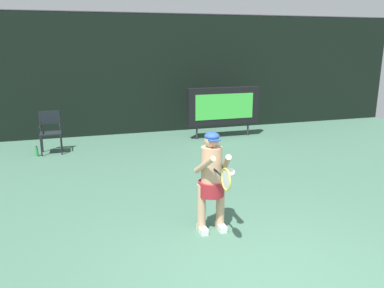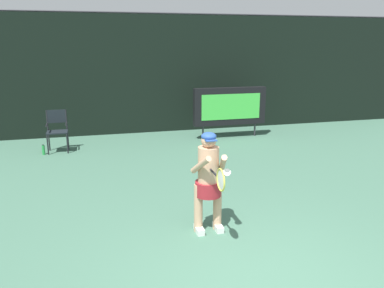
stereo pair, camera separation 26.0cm
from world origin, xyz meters
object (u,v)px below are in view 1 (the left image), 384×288
Objects in this scene: tennis_player at (212,177)px; water_bottle at (37,152)px; tennis_racket at (225,179)px; scoreboard at (223,106)px; umpire_chair at (50,129)px.

water_bottle is at bearing 119.48° from tennis_player.
tennis_racket is at bearing -63.26° from water_bottle.
tennis_racket is at bearing -111.28° from scoreboard.
tennis_player is at bearing 100.49° from tennis_racket.
tennis_player is (2.49, -5.27, 0.23)m from umpire_chair.
scoreboard is 6.07m from tennis_player.
scoreboard is 4.89m from umpire_chair.
umpire_chair is at bearing 125.22° from tennis_racket.
umpire_chair is 4.08× the size of water_bottle.
scoreboard is at bearing 81.03° from tennis_racket.
umpire_chair is 5.83m from tennis_player.
umpire_chair is (-4.87, -0.31, -0.33)m from scoreboard.
water_bottle is at bearing -174.01° from scoreboard.
tennis_racket is (-0.02, -0.58, 0.18)m from tennis_player.
water_bottle is 0.44× the size of tennis_racket.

